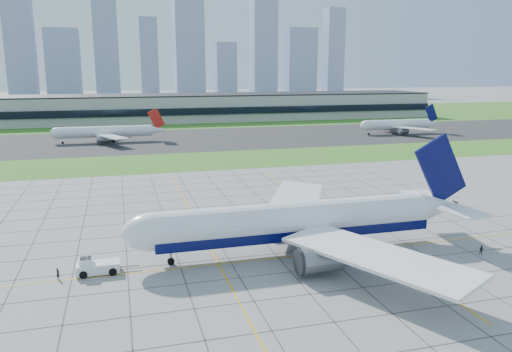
{
  "coord_description": "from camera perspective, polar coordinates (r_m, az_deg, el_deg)",
  "views": [
    {
      "loc": [
        -24.16,
        -75.26,
        30.19
      ],
      "look_at": [
        4.89,
        29.51,
        7.0
      ],
      "focal_mm": 35.0,
      "sensor_mm": 36.0,
      "label": 1
    }
  ],
  "objects": [
    {
      "name": "crew_near",
      "position": [
        80.06,
        -21.69,
        -10.34
      ],
      "size": [
        0.66,
        0.75,
        1.73
      ],
      "primitive_type": "imported",
      "rotation": [
        0.0,
        0.0,
        1.1
      ],
      "color": "black",
      "rests_on": "ground"
    },
    {
      "name": "terminal",
      "position": [
        312.6,
        -3.65,
        7.93
      ],
      "size": [
        260.0,
        43.0,
        15.8
      ],
      "color": "#B7B7B2",
      "rests_on": "ground"
    },
    {
      "name": "grass_median",
      "position": [
        169.72,
        -7.07,
        1.71
      ],
      "size": [
        700.0,
        35.0,
        0.04
      ],
      "primitive_type": "cube",
      "color": "#347521",
      "rests_on": "ground"
    },
    {
      "name": "airliner",
      "position": [
        84.05,
        4.81,
        -5.25
      ],
      "size": [
        61.26,
        62.13,
        19.3
      ],
      "rotation": [
        0.0,
        0.0,
        0.0
      ],
      "color": "white",
      "rests_on": "ground"
    },
    {
      "name": "grass_far",
      "position": [
        332.52,
        -11.34,
        6.6
      ],
      "size": [
        700.0,
        145.0,
        0.04
      ],
      "primitive_type": "cube",
      "color": "#347521",
      "rests_on": "ground"
    },
    {
      "name": "city_skyline",
      "position": [
        596.17,
        -14.46,
        14.45
      ],
      "size": [
        523.0,
        32.4,
        160.0
      ],
      "color": "#97A5C6",
      "rests_on": "ground"
    },
    {
      "name": "apron_markings",
      "position": [
        94.72,
        0.38,
        -6.54
      ],
      "size": [
        120.0,
        130.0,
        0.03
      ],
      "color": "#474744",
      "rests_on": "ground"
    },
    {
      "name": "asphalt_taxiway",
      "position": [
        223.63,
        -9.17,
        4.14
      ],
      "size": [
        700.0,
        75.0,
        0.04
      ],
      "primitive_type": "cube",
      "color": "#383838",
      "rests_on": "ground"
    },
    {
      "name": "ground",
      "position": [
        84.62,
        2.18,
        -8.87
      ],
      "size": [
        1400.0,
        1400.0,
        0.0
      ],
      "primitive_type": "plane",
      "color": "gray",
      "rests_on": "ground"
    },
    {
      "name": "distant_jet_1",
      "position": [
        221.6,
        -16.71,
        4.87
      ],
      "size": [
        44.68,
        42.66,
        14.08
      ],
      "color": "white",
      "rests_on": "ground"
    },
    {
      "name": "distant_jet_2",
      "position": [
        250.32,
        15.92,
        5.69
      ],
      "size": [
        38.96,
        42.66,
        14.08
      ],
      "color": "white",
      "rests_on": "ground"
    },
    {
      "name": "crew_far",
      "position": [
        91.87,
        24.38,
        -7.73
      ],
      "size": [
        0.98,
        0.91,
        1.62
      ],
      "primitive_type": "imported",
      "rotation": [
        0.0,
        0.0,
        -0.5
      ],
      "color": "black",
      "rests_on": "ground"
    },
    {
      "name": "pushback_tug",
      "position": [
        80.21,
        -17.83,
        -9.8
      ],
      "size": [
        9.24,
        3.27,
        2.57
      ],
      "rotation": [
        0.0,
        0.0,
        0.0
      ],
      "color": "white",
      "rests_on": "ground"
    }
  ]
}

